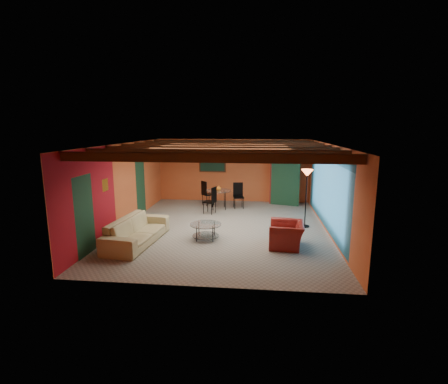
# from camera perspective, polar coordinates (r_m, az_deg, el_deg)

# --- Properties ---
(room) EXTENTS (6.52, 8.01, 2.71)m
(room) POSITION_cam_1_polar(r_m,az_deg,el_deg) (10.38, -0.05, 6.48)
(room) COLOR gray
(room) RESTS_ON ground
(sofa) EXTENTS (1.21, 2.57, 0.73)m
(sofa) POSITION_cam_1_polar(r_m,az_deg,el_deg) (9.61, -14.79, -6.46)
(sofa) COLOR tan
(sofa) RESTS_ON ground
(armchair) EXTENTS (0.98, 1.10, 0.67)m
(armchair) POSITION_cam_1_polar(r_m,az_deg,el_deg) (9.21, 10.74, -7.23)
(armchair) COLOR maroon
(armchair) RESTS_ON ground
(coffee_table) EXTENTS (0.95, 0.95, 0.47)m
(coffee_table) POSITION_cam_1_polar(r_m,az_deg,el_deg) (9.66, -3.18, -6.80)
(coffee_table) COLOR silver
(coffee_table) RESTS_ON ground
(dining_table) EXTENTS (2.33, 2.33, 1.03)m
(dining_table) POSITION_cam_1_polar(r_m,az_deg,el_deg) (13.08, -0.92, -0.70)
(dining_table) COLOR silver
(dining_table) RESTS_ON ground
(armoire) EXTENTS (1.24, 0.84, 1.99)m
(armoire) POSITION_cam_1_polar(r_m,az_deg,el_deg) (14.09, 10.45, 1.96)
(armoire) COLOR maroon
(armoire) RESTS_ON ground
(floor_lamp) EXTENTS (0.45, 0.45, 1.90)m
(floor_lamp) POSITION_cam_1_polar(r_m,az_deg,el_deg) (10.95, 13.97, -1.08)
(floor_lamp) COLOR black
(floor_lamp) RESTS_ON ground
(ceiling_fan) EXTENTS (1.50, 1.50, 0.44)m
(ceiling_fan) POSITION_cam_1_polar(r_m,az_deg,el_deg) (10.27, -0.12, 6.42)
(ceiling_fan) COLOR #472614
(ceiling_fan) RESTS_ON ceiling
(painting) EXTENTS (1.05, 0.03, 0.65)m
(painting) POSITION_cam_1_polar(r_m,az_deg,el_deg) (14.36, -2.01, 4.95)
(painting) COLOR black
(painting) RESTS_ON wall_back
(potted_plant) EXTENTS (0.49, 0.45, 0.44)m
(potted_plant) POSITION_cam_1_polar(r_m,az_deg,el_deg) (13.95, 10.63, 6.87)
(potted_plant) COLOR #26661E
(potted_plant) RESTS_ON armoire
(vase) EXTENTS (0.20, 0.20, 0.20)m
(vase) POSITION_cam_1_polar(r_m,az_deg,el_deg) (12.97, -0.93, 1.96)
(vase) COLOR orange
(vase) RESTS_ON dining_table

